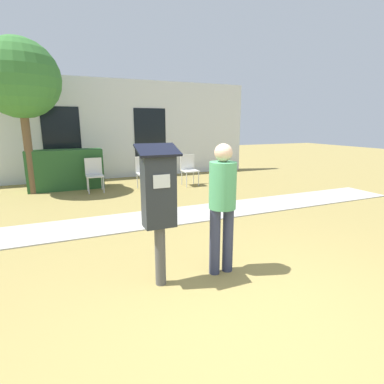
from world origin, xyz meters
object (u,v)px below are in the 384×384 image
(outdoor_chair_middle, at_px, (144,170))
(parking_meter, at_px, (159,198))
(outdoor_chair_right, at_px, (189,167))
(person_standing, at_px, (222,199))
(outdoor_chair_left, at_px, (94,172))

(outdoor_chair_middle, bearing_deg, parking_meter, -124.61)
(outdoor_chair_right, bearing_deg, parking_meter, -128.12)
(person_standing, xyz_separation_m, outdoor_chair_left, (-0.95, 5.32, -0.40))
(parking_meter, distance_m, outdoor_chair_left, 5.33)
(person_standing, distance_m, outdoor_chair_right, 5.40)
(parking_meter, xyz_separation_m, outdoor_chair_right, (2.48, 5.09, -0.49))
(parking_meter, relative_size, outdoor_chair_middle, 1.77)
(outdoor_chair_right, bearing_deg, outdoor_chair_middle, 165.90)
(outdoor_chair_left, xyz_separation_m, outdoor_chair_right, (2.66, -0.21, 0.00))
(person_standing, relative_size, outdoor_chair_left, 1.76)
(outdoor_chair_right, bearing_deg, outdoor_chair_left, 163.30)
(parking_meter, distance_m, outdoor_chair_right, 5.69)
(parking_meter, relative_size, outdoor_chair_left, 1.77)
(outdoor_chair_left, bearing_deg, parking_meter, -77.04)
(parking_meter, bearing_deg, outdoor_chair_middle, 77.34)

